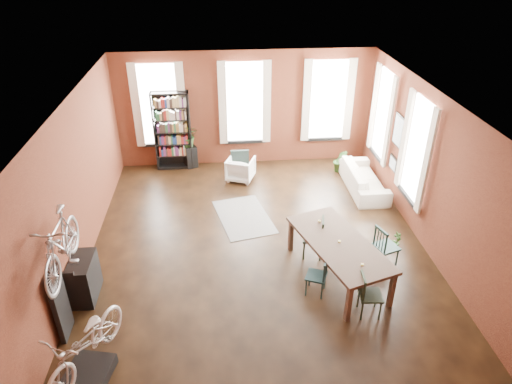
{
  "coord_description": "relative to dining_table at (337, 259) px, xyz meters",
  "views": [
    {
      "loc": [
        -0.74,
        -7.52,
        5.83
      ],
      "look_at": [
        -0.03,
        0.6,
        1.18
      ],
      "focal_mm": 32.0,
      "sensor_mm": 36.0,
      "label": 1
    }
  ],
  "objects": [
    {
      "name": "room",
      "position": [
        -1.17,
        1.37,
        1.74
      ],
      "size": [
        9.0,
        9.04,
        3.22
      ],
      "color": "black",
      "rests_on": "ground"
    },
    {
      "name": "dining_table",
      "position": [
        0.0,
        0.0,
        0.0
      ],
      "size": [
        1.73,
        2.55,
        0.8
      ],
      "primitive_type": "cube",
      "rotation": [
        0.0,
        0.0,
        0.31
      ],
      "color": "#4F3C2F",
      "rests_on": "ground"
    },
    {
      "name": "dining_chair_a",
      "position": [
        -0.5,
        -0.43,
        -0.01
      ],
      "size": [
        0.47,
        0.47,
        0.78
      ],
      "primitive_type": "cube",
      "rotation": [
        0.0,
        0.0,
        -1.98
      ],
      "color": "#183336",
      "rests_on": "ground"
    },
    {
      "name": "dining_chair_b",
      "position": [
        -0.34,
        0.68,
        0.05
      ],
      "size": [
        0.49,
        0.49,
        0.89
      ],
      "primitive_type": "cube",
      "rotation": [
        0.0,
        0.0,
        -1.79
      ],
      "color": "black",
      "rests_on": "ground"
    },
    {
      "name": "dining_chair_c",
      "position": [
        0.32,
        -1.04,
        0.02
      ],
      "size": [
        0.42,
        0.42,
        0.83
      ],
      "primitive_type": "cube",
      "rotation": [
        0.0,
        0.0,
        1.48
      ],
      "color": "#202F1C",
      "rests_on": "ground"
    },
    {
      "name": "dining_chair_d",
      "position": [
        1.03,
        0.24,
        0.05
      ],
      "size": [
        0.53,
        0.53,
        0.9
      ],
      "primitive_type": "cube",
      "rotation": [
        0.0,
        0.0,
        1.91
      ],
      "color": "#1A3A37",
      "rests_on": "ground"
    },
    {
      "name": "bookshelf",
      "position": [
        -3.42,
        5.05,
        0.7
      ],
      "size": [
        1.0,
        0.32,
        2.2
      ],
      "primitive_type": "cube",
      "color": "black",
      "rests_on": "ground"
    },
    {
      "name": "white_armchair",
      "position": [
        -1.61,
        4.16,
        -0.05
      ],
      "size": [
        0.85,
        0.83,
        0.69
      ],
      "primitive_type": "imported",
      "rotation": [
        0.0,
        0.0,
        2.78
      ],
      "color": "white",
      "rests_on": "ground"
    },
    {
      "name": "cream_sofa",
      "position": [
        1.53,
        3.35,
        0.01
      ],
      "size": [
        0.61,
        2.08,
        0.81
      ],
      "primitive_type": "imported",
      "rotation": [
        0.0,
        0.0,
        1.57
      ],
      "color": "beige",
      "rests_on": "ground"
    },
    {
      "name": "striped_rug",
      "position": [
        -1.66,
        2.26,
        -0.39
      ],
      "size": [
        1.49,
        1.99,
        0.01
      ],
      "primitive_type": "cube",
      "rotation": [
        0.0,
        0.0,
        0.23
      ],
      "color": "black",
      "rests_on": "ground"
    },
    {
      "name": "bike_trainer",
      "position": [
        -4.25,
        -1.96,
        -0.31
      ],
      "size": [
        0.74,
        0.74,
        0.18
      ],
      "primitive_type": "cube",
      "rotation": [
        0.0,
        0.0,
        -0.22
      ],
      "color": "black",
      "rests_on": "ground"
    },
    {
      "name": "bike_wall_rack",
      "position": [
        -4.82,
        -1.05,
        0.25
      ],
      "size": [
        0.16,
        0.6,
        1.3
      ],
      "primitive_type": "cube",
      "color": "black",
      "rests_on": "ground"
    },
    {
      "name": "console_table",
      "position": [
        -4.7,
        -0.15,
        0.0
      ],
      "size": [
        0.4,
        0.8,
        0.8
      ],
      "primitive_type": "cube",
      "color": "black",
      "rests_on": "ground"
    },
    {
      "name": "plant_stand",
      "position": [
        -2.98,
        5.05,
        -0.09
      ],
      "size": [
        0.41,
        0.41,
        0.63
      ],
      "primitive_type": "cube",
      "rotation": [
        0.0,
        0.0,
        0.41
      ],
      "color": "black",
      "rests_on": "ground"
    },
    {
      "name": "plant_by_sofa",
      "position": [
        1.17,
        4.39,
        -0.25
      ],
      "size": [
        0.48,
        0.72,
        0.3
      ],
      "primitive_type": "imported",
      "rotation": [
        0.0,
        0.0,
        -0.18
      ],
      "color": "#2D5522",
      "rests_on": "ground"
    },
    {
      "name": "plant_small",
      "position": [
        1.5,
        0.79,
        -0.33
      ],
      "size": [
        0.33,
        0.42,
        0.13
      ],
      "primitive_type": "imported",
      "rotation": [
        0.0,
        0.0,
        0.42
      ],
      "color": "#306026",
      "rests_on": "ground"
    },
    {
      "name": "bicycle_floor",
      "position": [
        -4.2,
        -1.93,
        0.66
      ],
      "size": [
        0.92,
        1.09,
        1.76
      ],
      "primitive_type": "imported",
      "rotation": [
        0.0,
        0.0,
        -0.4
      ],
      "color": "beige",
      "rests_on": "bike_trainer"
    },
    {
      "name": "bicycle_hung",
      "position": [
        -4.57,
        -1.05,
        1.73
      ],
      "size": [
        0.47,
        1.0,
        1.66
      ],
      "primitive_type": "imported",
      "color": "#A5A8AD",
      "rests_on": "bike_wall_rack"
    },
    {
      "name": "plant_on_stand",
      "position": [
        -3.0,
        5.09,
        0.47
      ],
      "size": [
        0.61,
        0.67,
        0.48
      ],
      "primitive_type": "imported",
      "rotation": [
        0.0,
        0.0,
        -0.09
      ],
      "color": "#2C5421",
      "rests_on": "plant_stand"
    }
  ]
}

